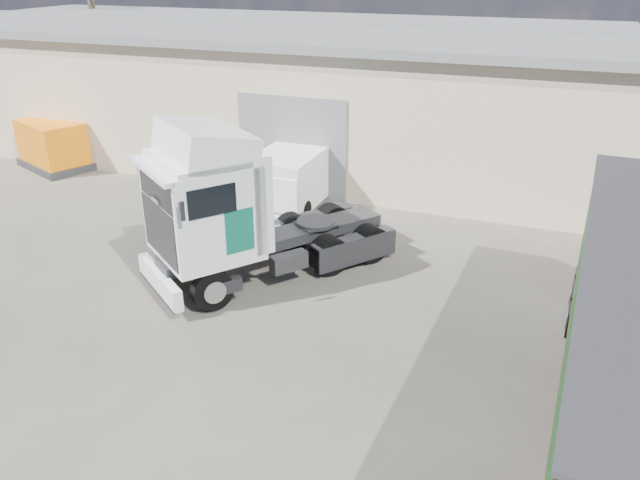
% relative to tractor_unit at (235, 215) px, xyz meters
% --- Properties ---
extents(ground, '(120.00, 120.00, 0.00)m').
position_rel_tractor_unit_xyz_m(ground, '(0.91, -3.59, -1.85)').
color(ground, '#2B2723').
rests_on(ground, ground).
extents(warehouse, '(30.60, 12.60, 5.42)m').
position_rel_tractor_unit_xyz_m(warehouse, '(-5.09, 12.41, 0.81)').
color(warehouse, '#C3B496').
rests_on(warehouse, ground).
extents(tractor_unit, '(5.85, 6.63, 4.40)m').
position_rel_tractor_unit_xyz_m(tractor_unit, '(0.00, 0.00, 0.00)').
color(tractor_unit, black).
rests_on(tractor_unit, ground).
extents(panel_van, '(2.06, 4.88, 1.98)m').
position_rel_tractor_unit_xyz_m(panel_van, '(-0.72, 5.90, -0.83)').
color(panel_van, black).
rests_on(panel_van, ground).
extents(orange_skip, '(3.59, 2.97, 1.92)m').
position_rel_tractor_unit_xyz_m(orange_skip, '(-11.49, 6.08, -1.01)').
color(orange_skip, '#2D2D30').
rests_on(orange_skip, ground).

